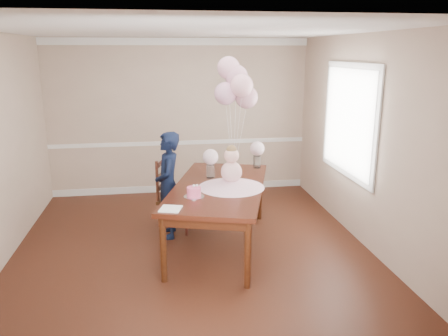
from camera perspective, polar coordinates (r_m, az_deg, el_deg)
floor at (r=5.71m, az=-4.13°, el=-10.68°), size 4.50×5.00×0.00m
ceiling at (r=5.15m, az=-4.72°, el=17.48°), size 4.50×5.00×0.02m
wall_back at (r=7.73m, az=-5.83°, el=6.58°), size 4.50×0.02×2.70m
wall_front at (r=2.89m, az=-0.56°, el=-7.89°), size 4.50×0.02×2.70m
wall_right at (r=5.88m, az=18.08°, el=3.24°), size 0.02×5.00×2.70m
chair_rail_trim at (r=7.80m, az=-5.74°, el=3.30°), size 4.50×0.02×0.07m
crown_molding at (r=7.64m, az=-6.09°, el=16.11°), size 4.50×0.02×0.12m
baseboard_trim at (r=8.01m, az=-5.59°, el=-2.60°), size 4.50×0.02×0.12m
window_frame at (r=6.28m, az=16.03°, el=5.97°), size 0.02×1.66×1.56m
window_blinds at (r=6.27m, az=15.88°, el=5.97°), size 0.01×1.50×1.40m
dining_table_top at (r=5.56m, az=-0.66°, el=-2.53°), size 1.69×2.42×0.06m
table_apron at (r=5.59m, az=-0.66°, el=-3.34°), size 1.55×2.29×0.11m
table_leg_fl at (r=4.88m, az=-7.94°, el=-10.47°), size 0.10×0.10×0.77m
table_leg_fr at (r=4.73m, az=3.11°, el=-11.23°), size 0.10×0.10×0.77m
table_leg_bl at (r=6.71m, az=-3.25°, el=-3.14°), size 0.10×0.10×0.77m
table_leg_br at (r=6.60m, az=4.66°, el=-3.48°), size 0.10×0.10×0.77m
baby_skirt at (r=5.46m, az=0.96°, el=-1.95°), size 1.04×1.04×0.11m
baby_torso at (r=5.42m, az=0.97°, el=-0.51°), size 0.26×0.26×0.26m
baby_head at (r=5.37m, az=0.98°, el=1.64°), size 0.19×0.19×0.19m
baby_hair at (r=5.35m, az=0.98°, el=2.33°), size 0.13×0.13×0.13m
cake_platter at (r=5.12m, az=-3.94°, el=-3.74°), size 0.30×0.30×0.01m
birthday_cake at (r=5.11m, az=-3.95°, el=-3.11°), size 0.21×0.21×0.11m
cake_flower_a at (r=5.08m, az=-3.96°, el=-2.34°), size 0.03×0.03×0.03m
cake_flower_b at (r=5.10m, az=-3.55°, el=-2.28°), size 0.03×0.03×0.03m
rose_vase_near at (r=5.86m, az=-1.77°, el=-0.42°), size 0.14×0.14×0.18m
roses_near at (r=5.82m, az=-1.78°, el=1.46°), size 0.21×0.21×0.21m
rose_vase_far at (r=6.38m, az=4.33°, el=0.82°), size 0.14×0.14×0.18m
roses_far at (r=6.33m, az=4.36°, el=2.55°), size 0.21×0.21×0.21m
napkin at (r=4.76m, az=-6.99°, el=-5.31°), size 0.27×0.27×0.01m
balloon_weight at (r=6.11m, az=1.22°, el=-0.54°), size 0.05×0.05×0.02m
balloon_a at (r=5.92m, az=0.21°, el=9.71°), size 0.31×0.31×0.31m
balloon_b at (r=5.84m, az=2.31°, el=10.70°), size 0.31×0.31×0.31m
balloon_c at (r=6.00m, az=1.63°, el=11.88°), size 0.31×0.31×0.31m
balloon_d at (r=6.03m, az=0.60°, el=12.94°), size 0.31×0.31×0.31m
balloon_e at (r=5.99m, az=2.97°, el=9.21°), size 0.31×0.31×0.31m
balloon_ribbon_a at (r=6.01m, az=0.72°, el=3.73°), size 0.10×0.03×0.92m
balloon_ribbon_b at (r=5.96m, az=1.74°, el=4.17°), size 0.09×0.09×1.03m
balloon_ribbon_c at (r=6.03m, az=1.42°, el=4.84°), size 0.05×0.10×1.14m
balloon_ribbon_d at (r=6.04m, az=0.91°, el=5.39°), size 0.06×0.14×1.25m
balloon_ribbon_e at (r=6.04m, az=2.07°, el=3.52°), size 0.17×0.03×0.85m
dining_chair_seat at (r=6.20m, az=-6.30°, el=-4.01°), size 0.56×0.56×0.05m
chair_leg_fl at (r=6.16m, az=-8.33°, el=-6.61°), size 0.05×0.05×0.44m
chair_leg_fr at (r=6.07m, az=-4.93°, el=-6.82°), size 0.05×0.05×0.44m
chair_leg_bl at (r=6.49m, az=-7.46°, el=-5.42°), size 0.05×0.05×0.44m
chair_leg_br at (r=6.41m, az=-4.24°, el=-5.60°), size 0.05×0.05×0.44m
chair_back_post_l at (r=5.99m, az=-8.71°, el=-1.78°), size 0.05×0.05×0.58m
chair_back_post_r at (r=6.33m, az=-7.81°, el=-0.82°), size 0.05×0.05×0.58m
chair_slat_low at (r=6.19m, az=-8.20°, el=-2.39°), size 0.14×0.40×0.05m
chair_slat_mid at (r=6.15m, az=-8.26°, el=-0.92°), size 0.14×0.40×0.05m
chair_slat_top at (r=6.10m, az=-8.32°, el=0.56°), size 0.14×0.40×0.05m
woman at (r=5.92m, az=-7.28°, el=-2.25°), size 0.38×0.55×1.46m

